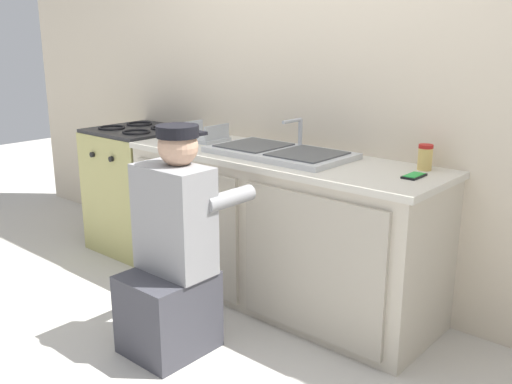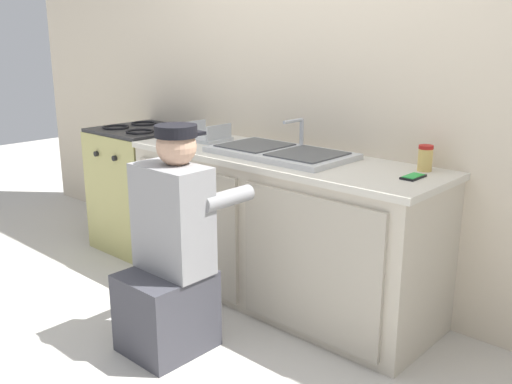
{
  "view_description": "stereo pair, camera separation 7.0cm",
  "coord_description": "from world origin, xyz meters",
  "views": [
    {
      "loc": [
        1.95,
        -2.14,
        1.5
      ],
      "look_at": [
        0.0,
        0.1,
        0.69
      ],
      "focal_mm": 40.0,
      "sensor_mm": 36.0,
      "label": 1
    },
    {
      "loc": [
        2.0,
        -2.09,
        1.5
      ],
      "look_at": [
        0.0,
        0.1,
        0.69
      ],
      "focal_mm": 40.0,
      "sensor_mm": 36.0,
      "label": 2
    }
  ],
  "objects": [
    {
      "name": "ground_plane",
      "position": [
        0.0,
        0.0,
        0.0
      ],
      "size": [
        12.0,
        12.0,
        0.0
      ],
      "primitive_type": "plane",
      "color": "beige"
    },
    {
      "name": "back_wall",
      "position": [
        0.0,
        0.65,
        1.25
      ],
      "size": [
        6.0,
        0.1,
        2.5
      ],
      "primitive_type": "cube",
      "color": "beige",
      "rests_on": "ground_plane"
    },
    {
      "name": "counter_cabinet",
      "position": [
        0.0,
        0.29,
        0.41
      ],
      "size": [
        1.87,
        0.62,
        0.82
      ],
      "color": "beige",
      "rests_on": "ground_plane"
    },
    {
      "name": "countertop",
      "position": [
        0.0,
        0.3,
        0.84
      ],
      "size": [
        1.91,
        0.62,
        0.03
      ],
      "primitive_type": "cube",
      "color": "beige",
      "rests_on": "counter_cabinet"
    },
    {
      "name": "sink_double_basin",
      "position": [
        0.0,
        0.3,
        0.88
      ],
      "size": [
        0.8,
        0.44,
        0.19
      ],
      "color": "silver",
      "rests_on": "countertop"
    },
    {
      "name": "stove_range",
      "position": [
        -1.26,
        0.3,
        0.44
      ],
      "size": [
        0.62,
        0.62,
        0.89
      ],
      "color": "tan",
      "rests_on": "ground_plane"
    },
    {
      "name": "plumber_person",
      "position": [
        -0.03,
        -0.47,
        0.46
      ],
      "size": [
        0.42,
        0.61,
        1.1
      ],
      "color": "#3F3F47",
      "rests_on": "ground_plane"
    },
    {
      "name": "water_glass",
      "position": [
        -0.81,
        0.17,
        0.91
      ],
      "size": [
        0.06,
        0.06,
        0.1
      ],
      "color": "#ADC6CC",
      "rests_on": "countertop"
    },
    {
      "name": "condiment_jar",
      "position": [
        0.77,
        0.49,
        0.92
      ],
      "size": [
        0.07,
        0.07,
        0.13
      ],
      "color": "#DBB760",
      "rests_on": "countertop"
    },
    {
      "name": "cell_phone",
      "position": [
        0.8,
        0.32,
        0.86
      ],
      "size": [
        0.07,
        0.14,
        0.01
      ],
      "color": "black",
      "rests_on": "countertop"
    },
    {
      "name": "dish_rack_tray",
      "position": [
        -0.66,
        0.35,
        0.88
      ],
      "size": [
        0.28,
        0.22,
        0.11
      ],
      "color": "#B2B7BC",
      "rests_on": "countertop"
    }
  ]
}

